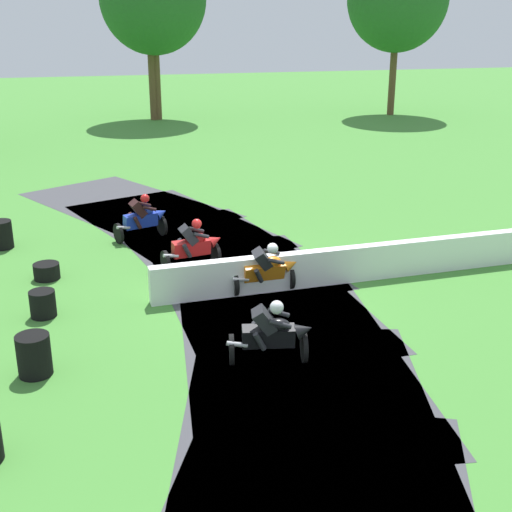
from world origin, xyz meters
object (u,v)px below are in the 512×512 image
tire_stack_mid_b (43,304)px  tire_stack_far (47,271)px  motorcycle_trailing_red (194,245)px  motorcycle_fourth_blue (143,218)px  tire_stack_extra_a (1,235)px  motorcycle_lead_black (272,333)px  motorcycle_chase_orange (267,268)px  tire_stack_mid_a (34,355)px

tire_stack_mid_b → tire_stack_far: (-0.02, 2.34, -0.10)m
motorcycle_trailing_red → motorcycle_fourth_blue: size_ratio=0.99×
motorcycle_trailing_red → tire_stack_extra_a: 5.90m
motorcycle_lead_black → motorcycle_chase_orange: size_ratio=1.01×
motorcycle_trailing_red → tire_stack_mid_a: (-3.75, -4.80, -0.26)m
motorcycle_lead_black → tire_stack_mid_b: motorcycle_lead_black is taller
tire_stack_far → motorcycle_fourth_blue: bearing=44.6°
tire_stack_mid_a → tire_stack_extra_a: same height
tire_stack_mid_a → motorcycle_trailing_red: bearing=52.0°
motorcycle_fourth_blue → tire_stack_far: size_ratio=2.61×
motorcycle_fourth_blue → motorcycle_trailing_red: bearing=-69.1°
tire_stack_mid_a → tire_stack_mid_b: bearing=89.5°
motorcycle_trailing_red → tire_stack_extra_a: bearing=149.7°
motorcycle_chase_orange → motorcycle_trailing_red: 2.48m
motorcycle_lead_black → motorcycle_fourth_blue: size_ratio=1.00×
tire_stack_mid_b → tire_stack_extra_a: 5.31m
motorcycle_trailing_red → tire_stack_mid_a: motorcycle_trailing_red is taller
motorcycle_lead_black → tire_stack_mid_a: (-4.39, 0.66, -0.25)m
motorcycle_lead_black → tire_stack_mid_b: size_ratio=2.84×
motorcycle_trailing_red → tire_stack_far: (-3.75, 0.19, -0.46)m
motorcycle_lead_black → tire_stack_mid_b: 5.50m
tire_stack_mid_b → tire_stack_extra_a: (-1.37, 5.13, 0.10)m
motorcycle_chase_orange → motorcycle_fourth_blue: (-2.52, 4.84, 0.03)m
motorcycle_chase_orange → tire_stack_mid_b: (-5.16, -0.13, -0.33)m
motorcycle_chase_orange → tire_stack_mid_a: 5.89m
tire_stack_far → tire_stack_mid_b: bearing=-89.4°
motorcycle_lead_black → tire_stack_mid_a: bearing=171.4°
tire_stack_mid_b → motorcycle_fourth_blue: bearing=62.0°
tire_stack_mid_a → tire_stack_extra_a: bearing=99.8°
tire_stack_extra_a → motorcycle_fourth_blue: bearing=-2.2°
tire_stack_mid_a → tire_stack_far: bearing=90.0°
motorcycle_fourth_blue → tire_stack_mid_b: bearing=-118.0°
motorcycle_fourth_blue → tire_stack_mid_b: (-2.65, -4.97, -0.36)m
tire_stack_extra_a → motorcycle_lead_black: bearing=-55.8°
motorcycle_lead_black → motorcycle_fourth_blue: 8.46m
motorcycle_trailing_red → tire_stack_far: 3.78m
motorcycle_lead_black → tire_stack_far: size_ratio=2.61×
tire_stack_mid_a → tire_stack_mid_b: (0.02, 2.65, -0.10)m
motorcycle_chase_orange → tire_stack_far: (-5.19, 2.21, -0.43)m
motorcycle_chase_orange → tire_stack_far: motorcycle_chase_orange is taller
motorcycle_trailing_red → tire_stack_extra_a: motorcycle_trailing_red is taller
motorcycle_trailing_red → tire_stack_extra_a: (-5.09, 2.98, -0.26)m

